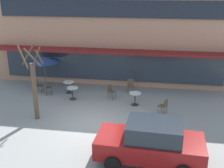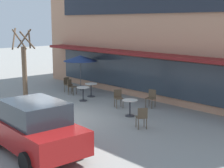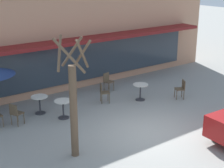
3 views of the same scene
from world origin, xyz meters
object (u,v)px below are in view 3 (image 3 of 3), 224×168
object	(u,v)px
cafe_table_streetside	(40,102)
cafe_chair_0	(181,88)
cafe_table_near_wall	(140,89)
cafe_chair_2	(103,91)
cafe_chair_3	(16,113)
street_tree	(74,102)
cafe_table_by_tree	(63,106)
cafe_chair_4	(108,80)

from	to	relation	value
cafe_table_streetside	cafe_chair_0	world-z (taller)	cafe_chair_0
cafe_table_near_wall	cafe_chair_2	xyz separation A→B (m)	(-1.56, 0.74, 0.01)
cafe_chair_2	cafe_table_near_wall	bearing A→B (deg)	-25.36
cafe_chair_3	street_tree	size ratio (longest dim) A/B	0.23
cafe_table_by_tree	cafe_chair_0	world-z (taller)	cafe_chair_0
cafe_table_near_wall	cafe_table_by_tree	bearing A→B (deg)	175.94
cafe_table_near_wall	cafe_table_streetside	world-z (taller)	same
cafe_table_streetside	cafe_table_by_tree	xyz separation A→B (m)	(0.56, -1.00, 0.00)
cafe_chair_2	cafe_chair_3	xyz separation A→B (m)	(-4.08, 0.01, 0.00)
cafe_chair_0	cafe_chair_4	bearing A→B (deg)	125.49
cafe_table_by_tree	street_tree	bearing A→B (deg)	-111.38
cafe_table_by_tree	cafe_chair_2	bearing A→B (deg)	11.55
cafe_chair_2	cafe_chair_0	bearing A→B (deg)	-28.13
cafe_chair_2	cafe_chair_3	distance (m)	4.08
cafe_chair_2	cafe_table_by_tree	bearing A→B (deg)	-168.45
cafe_table_near_wall	street_tree	world-z (taller)	street_tree
cafe_table_near_wall	cafe_chair_0	size ratio (longest dim) A/B	0.85
cafe_chair_3	cafe_table_near_wall	bearing A→B (deg)	-7.63
cafe_table_near_wall	cafe_chair_4	xyz separation A→B (m)	(-0.44, 1.96, 0.01)
cafe_chair_3	cafe_chair_2	bearing A→B (deg)	-0.21
cafe_table_by_tree	cafe_chair_0	xyz separation A→B (m)	(5.50, -1.25, 0.01)
cafe_chair_3	cafe_chair_4	bearing A→B (deg)	13.02
street_tree	cafe_chair_2	bearing A→B (deg)	44.16
cafe_table_near_wall	cafe_chair_3	size ratio (longest dim) A/B	0.85
cafe_table_by_tree	cafe_table_streetside	bearing A→B (deg)	119.02
cafe_chair_4	cafe_chair_0	bearing A→B (deg)	-54.51
street_tree	cafe_chair_4	bearing A→B (deg)	45.00
cafe_table_streetside	cafe_chair_0	distance (m)	6.46
cafe_chair_0	street_tree	bearing A→B (deg)	-166.54
cafe_table_near_wall	cafe_chair_0	distance (m)	1.91
cafe_chair_0	cafe_chair_4	distance (m)	3.60
cafe_table_streetside	cafe_chair_4	xyz separation A→B (m)	(3.96, 0.68, 0.01)
cafe_chair_0	cafe_chair_3	world-z (taller)	same
cafe_table_by_tree	cafe_chair_2	xyz separation A→B (m)	(2.29, 0.47, 0.01)
cafe_chair_3	street_tree	distance (m)	3.63
cafe_table_near_wall	cafe_chair_2	size ratio (longest dim) A/B	0.85
cafe_table_streetside	street_tree	xyz separation A→B (m)	(-0.55, -3.83, 1.33)
cafe_chair_2	cafe_chair_3	bearing A→B (deg)	179.79
cafe_chair_0	cafe_table_streetside	bearing A→B (deg)	159.60
cafe_chair_0	cafe_chair_3	distance (m)	7.49
cafe_chair_0	cafe_chair_2	world-z (taller)	same
cafe_table_by_tree	street_tree	distance (m)	3.32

